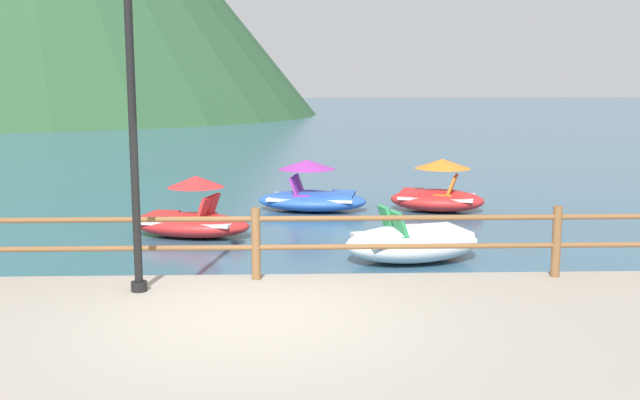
{
  "coord_description": "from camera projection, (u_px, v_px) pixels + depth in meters",
  "views": [
    {
      "loc": [
        0.51,
        -7.87,
        2.95
      ],
      "look_at": [
        0.96,
        5.0,
        0.9
      ],
      "focal_mm": 41.4,
      "sensor_mm": 36.0,
      "label": 1
    }
  ],
  "objects": [
    {
      "name": "ground_plane",
      "position": [
        286.0,
        129.0,
        47.69
      ],
      "size": [
        200.0,
        200.0,
        0.0
      ],
      "primitive_type": "plane",
      "color": "#38607A"
    },
    {
      "name": "dock_railing",
      "position": [
        256.0,
        236.0,
        9.59
      ],
      "size": [
        23.92,
        0.12,
        0.95
      ],
      "color": "brown",
      "rests_on": "promenade_dock"
    },
    {
      "name": "pedal_boat_1",
      "position": [
        413.0,
        242.0,
        12.32
      ],
      "size": [
        2.59,
        1.94,
        0.91
      ],
      "color": "white",
      "rests_on": "ground"
    },
    {
      "name": "lamp_post",
      "position": [
        131.0,
        92.0,
        8.75
      ],
      "size": [
        0.28,
        0.28,
        4.06
      ],
      "color": "black",
      "rests_on": "promenade_dock"
    },
    {
      "name": "pedal_boat_0",
      "position": [
        438.0,
        193.0,
        17.1
      ],
      "size": [
        2.47,
        1.93,
        1.22
      ],
      "color": "red",
      "rests_on": "ground"
    },
    {
      "name": "pedal_boat_4",
      "position": [
        192.0,
        217.0,
        14.24
      ],
      "size": [
        2.55,
        1.71,
        1.19
      ],
      "color": "red",
      "rests_on": "ground"
    },
    {
      "name": "pedal_boat_2",
      "position": [
        312.0,
        194.0,
        17.14
      ],
      "size": [
        2.73,
        1.81,
        1.19
      ],
      "color": "blue",
      "rests_on": "ground"
    }
  ]
}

